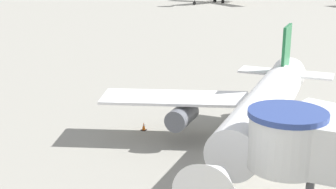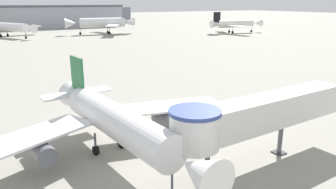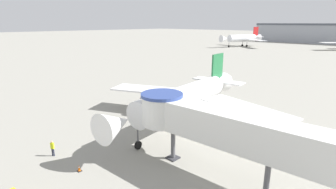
{
  "view_description": "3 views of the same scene",
  "coord_description": "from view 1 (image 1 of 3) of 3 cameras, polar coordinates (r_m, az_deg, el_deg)",
  "views": [
    {
      "loc": [
        8.71,
        -26.51,
        13.89
      ],
      "look_at": [
        -6.15,
        0.6,
        4.86
      ],
      "focal_mm": 50.0,
      "sensor_mm": 36.0,
      "label": 1
    },
    {
      "loc": [
        -10.26,
        -23.12,
        14.33
      ],
      "look_at": [
        5.48,
        4.29,
        5.33
      ],
      "focal_mm": 35.0,
      "sensor_mm": 36.0,
      "label": 2
    },
    {
      "loc": [
        20.33,
        -20.95,
        12.98
      ],
      "look_at": [
        -4.45,
        5.16,
        3.07
      ],
      "focal_mm": 28.0,
      "sensor_mm": 36.0,
      "label": 3
    }
  ],
  "objects": [
    {
      "name": "ground_plane",
      "position": [
        31.18,
        9.59,
        -10.42
      ],
      "size": [
        800.0,
        800.0,
        0.0
      ],
      "primitive_type": "plane",
      "color": "gray"
    },
    {
      "name": "main_airplane",
      "position": [
        33.63,
        11.67,
        -1.86
      ],
      "size": [
        27.0,
        24.95,
        8.47
      ],
      "rotation": [
        0.0,
        0.0,
        0.11
      ],
      "color": "white",
      "rests_on": "ground_plane"
    },
    {
      "name": "traffic_cone_port_wing",
      "position": [
        39.31,
        -2.98,
        -3.91
      ],
      "size": [
        0.42,
        0.42,
        0.7
      ],
      "color": "black",
      "rests_on": "ground_plane"
    }
  ]
}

